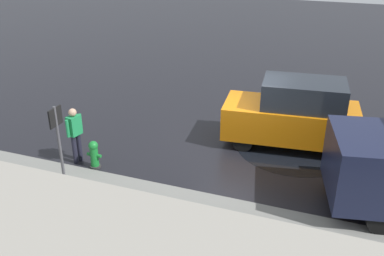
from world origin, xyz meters
name	(u,v)px	position (x,y,z in m)	size (l,w,h in m)	color
ground_plane	(234,148)	(0.00, 0.00, 0.00)	(60.00, 60.00, 0.00)	black
kerb_strip	(184,233)	(0.00, 4.20, 0.02)	(24.00, 3.20, 0.04)	slate
moving_hatchback	(294,114)	(-1.55, -0.83, 1.03)	(4.06, 2.10, 2.06)	orange
fire_hydrant	(94,155)	(3.32, 2.41, 0.40)	(0.42, 0.31, 0.80)	#197A2D
pedestrian	(75,131)	(3.94, 2.29, 0.96)	(0.30, 0.56, 1.62)	#1E8C4C
metal_railing	(250,254)	(-1.65, 5.17, 0.73)	(7.89, 0.04, 1.05)	#B7BABF
sign_post	(59,140)	(3.21, 3.89, 1.58)	(0.07, 0.44, 2.40)	#4C4C51
puddle_patch	(294,147)	(-1.69, -0.69, 0.00)	(3.48, 3.48, 0.01)	black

